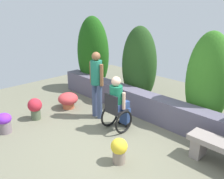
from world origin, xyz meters
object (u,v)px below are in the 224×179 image
person_standing_companion (97,81)px  flower_pot_small_foreground (35,107)px  flower_pot_purple_near (119,149)px  flower_pot_terracotta_by_wall (4,122)px  person_in_wheelchair (118,105)px  flower_pot_red_accent (68,100)px

person_standing_companion → flower_pot_small_foreground: bearing=-113.9°
flower_pot_purple_near → flower_pot_terracotta_by_wall: 2.88m
flower_pot_purple_near → flower_pot_terracotta_by_wall: bearing=-157.2°
person_in_wheelchair → flower_pot_purple_near: (0.95, -0.92, -0.34)m
person_in_wheelchair → person_standing_companion: (-0.85, 0.08, 0.40)m
flower_pot_terracotta_by_wall → flower_pot_small_foreground: bearing=100.2°
flower_pot_small_foreground → person_in_wheelchair: bearing=32.2°
flower_pot_terracotta_by_wall → flower_pot_red_accent: 1.90m
person_standing_companion → flower_pot_terracotta_by_wall: size_ratio=3.61×
flower_pot_red_accent → flower_pot_small_foreground: bearing=-88.9°
flower_pot_purple_near → flower_pot_terracotta_by_wall: flower_pot_purple_near is taller
flower_pot_red_accent → flower_pot_small_foreground: 1.03m
flower_pot_terracotta_by_wall → flower_pot_small_foreground: size_ratio=0.84×
person_standing_companion → flower_pot_small_foreground: size_ratio=3.05×
person_in_wheelchair → flower_pot_terracotta_by_wall: person_in_wheelchair is taller
flower_pot_terracotta_by_wall → flower_pot_small_foreground: 0.88m
person_in_wheelchair → flower_pot_small_foreground: bearing=-146.8°
flower_pot_terracotta_by_wall → flower_pot_red_accent: size_ratio=0.85×
flower_pot_purple_near → flower_pot_small_foreground: size_ratio=0.87×
person_standing_companion → flower_pot_red_accent: (-1.04, -0.22, -0.76)m
flower_pot_terracotta_by_wall → person_standing_companion: bearing=67.8°
person_standing_companion → flower_pot_red_accent: size_ratio=3.07×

